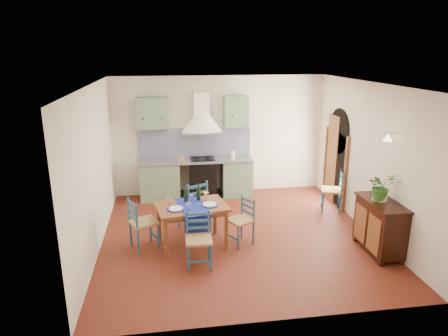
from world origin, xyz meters
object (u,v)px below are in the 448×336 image
at_px(potted_plant, 381,186).
at_px(chair_near, 199,239).
at_px(dining_table, 192,210).
at_px(sideboard, 380,225).

bearing_deg(potted_plant, chair_near, -178.82).
height_order(dining_table, sideboard, dining_table).
relative_size(dining_table, potted_plant, 2.77).
bearing_deg(chair_near, sideboard, -0.24).
xyz_separation_m(dining_table, chair_near, (0.05, -0.70, -0.22)).
bearing_deg(dining_table, chair_near, -85.70).
bearing_deg(dining_table, potted_plant, -11.48).
bearing_deg(sideboard, potted_plant, 99.23).
relative_size(dining_table, chair_near, 1.48).
height_order(dining_table, chair_near, dining_table).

